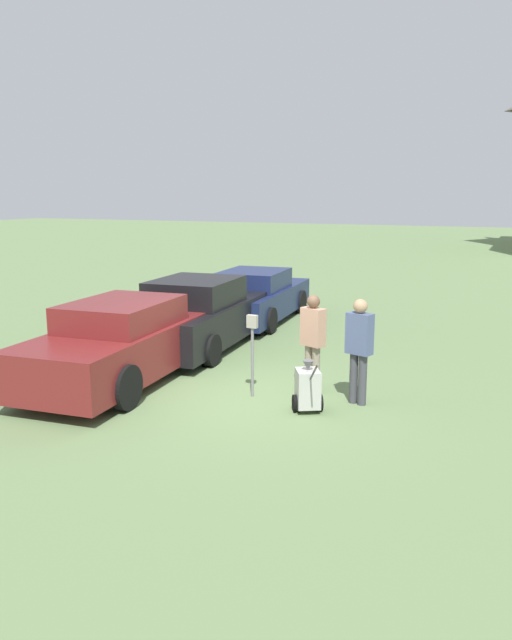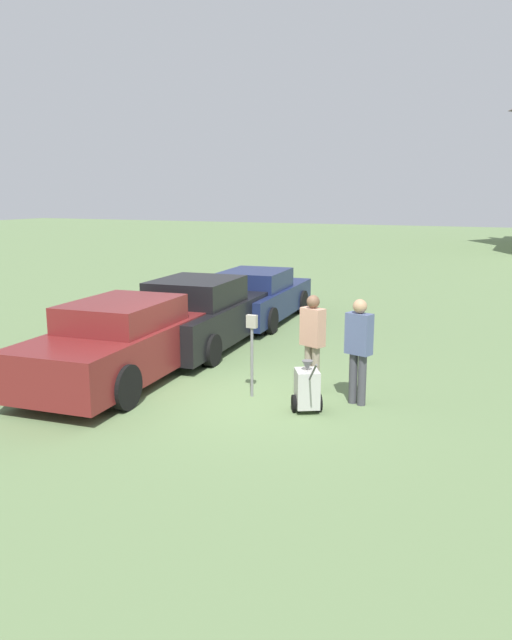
# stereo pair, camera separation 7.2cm
# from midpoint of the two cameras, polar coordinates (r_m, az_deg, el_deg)

# --- Properties ---
(ground_plane) EXTENTS (120.00, 120.00, 0.00)m
(ground_plane) POSITION_cam_midpoint_polar(r_m,az_deg,el_deg) (10.83, -1.35, -7.01)
(ground_plane) COLOR #607A4C
(parked_car_maroon) EXTENTS (2.30, 5.41, 1.51)m
(parked_car_maroon) POSITION_cam_midpoint_polar(r_m,az_deg,el_deg) (11.97, -11.78, -1.87)
(parked_car_maroon) COLOR maroon
(parked_car_maroon) RESTS_ON ground_plane
(parked_car_black) EXTENTS (2.36, 5.02, 1.57)m
(parked_car_black) POSITION_cam_midpoint_polar(r_m,az_deg,el_deg) (14.23, -5.38, 0.44)
(parked_car_black) COLOR black
(parked_car_black) RESTS_ON ground_plane
(parked_car_navy) EXTENTS (2.22, 4.83, 1.40)m
(parked_car_navy) POSITION_cam_midpoint_polar(r_m,az_deg,el_deg) (17.05, -0.14, 2.11)
(parked_car_navy) COLOR #19234C
(parked_car_navy) RESTS_ON ground_plane
(parking_meter) EXTENTS (0.18, 0.09, 1.43)m
(parking_meter) POSITION_cam_midpoint_polar(r_m,az_deg,el_deg) (10.57, -0.53, -1.88)
(parking_meter) COLOR slate
(parking_meter) RESTS_ON ground_plane
(person_worker) EXTENTS (0.47, 0.37, 1.73)m
(person_worker) POSITION_cam_midpoint_polar(r_m,az_deg,el_deg) (10.86, 5.03, -1.58)
(person_worker) COLOR gray
(person_worker) RESTS_ON ground_plane
(person_supervisor) EXTENTS (0.47, 0.33, 1.77)m
(person_supervisor) POSITION_cam_midpoint_polar(r_m,az_deg,el_deg) (10.33, 9.22, -2.24)
(person_supervisor) COLOR #3F3F47
(person_supervisor) RESTS_ON ground_plane
(equipment_cart) EXTENTS (0.66, 0.95, 1.00)m
(equipment_cart) POSITION_cam_midpoint_polar(r_m,az_deg,el_deg) (10.04, 4.55, -6.24)
(equipment_cart) COLOR #B2B2AD
(equipment_cart) RESTS_ON ground_plane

